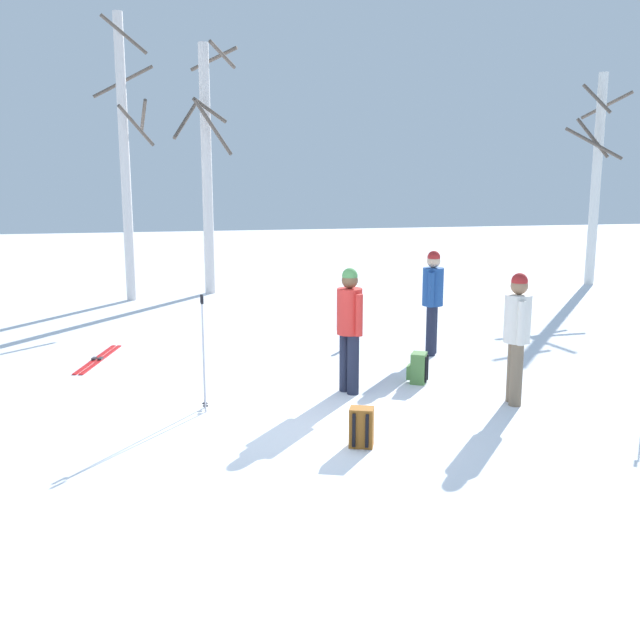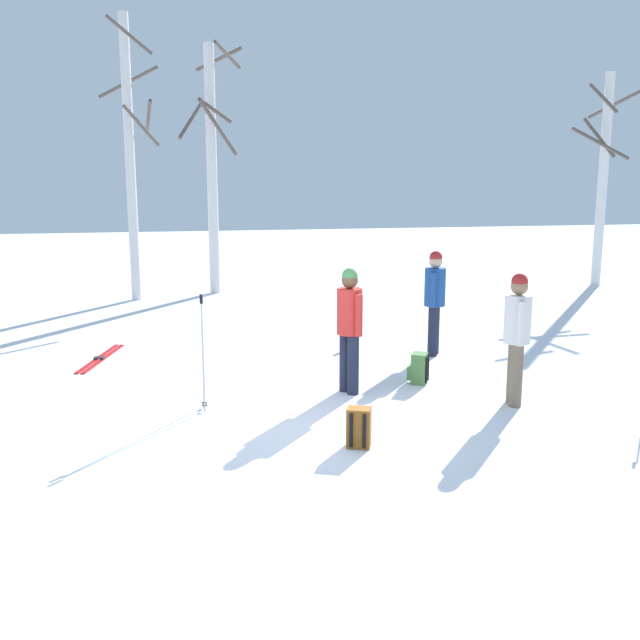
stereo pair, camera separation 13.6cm
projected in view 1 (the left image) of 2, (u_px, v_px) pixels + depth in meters
ground_plane at (291, 433)px, 8.58m from camera, size 60.00×60.00×0.00m
person_0 at (433, 296)px, 12.09m from camera, size 0.34×0.47×1.72m
person_1 at (349, 322)px, 9.97m from camera, size 0.34×0.49×1.72m
person_2 at (517, 330)px, 9.49m from camera, size 0.34×0.51×1.72m
ski_pair_lying_1 at (98, 359)px, 11.92m from camera, size 0.63×1.85×0.05m
ski_poles_1 at (203, 350)px, 9.26m from camera, size 0.07×0.21×1.48m
backpack_0 at (362, 427)px, 8.14m from camera, size 0.31×0.33×0.44m
backpack_1 at (418, 368)px, 10.57m from camera, size 0.34×0.33×0.44m
water_bottle_0 at (342, 344)px, 12.49m from camera, size 0.07×0.07×0.24m
birch_tree_1 at (125, 155)px, 16.79m from camera, size 1.40×1.43×6.40m
birch_tree_2 at (207, 163)px, 17.82m from camera, size 1.64×1.62×5.92m
birch_tree_3 at (596, 175)px, 19.25m from camera, size 1.96×1.96×5.43m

